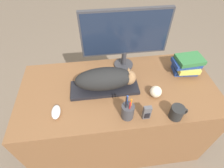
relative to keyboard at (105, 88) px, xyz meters
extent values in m
cube|color=brown|center=(0.10, 0.00, -0.36)|extent=(1.36, 0.64, 0.70)
cube|color=black|center=(0.00, 0.00, 0.00)|extent=(0.46, 0.16, 0.02)
ellipsoid|color=black|center=(0.00, 0.00, 0.09)|extent=(0.38, 0.16, 0.15)
sphere|color=olive|center=(0.16, 0.00, 0.08)|extent=(0.10, 0.10, 0.10)
cone|color=olive|center=(0.16, -0.02, 0.12)|extent=(0.03, 0.03, 0.04)
cone|color=olive|center=(0.16, 0.02, 0.12)|extent=(0.03, 0.03, 0.04)
cylinder|color=#333338|center=(0.17, 0.23, 0.00)|extent=(0.15, 0.15, 0.02)
cylinder|color=#333338|center=(0.17, 0.23, 0.06)|extent=(0.04, 0.04, 0.12)
cube|color=#333338|center=(0.17, 0.23, 0.27)|extent=(0.60, 0.03, 0.33)
cube|color=#192338|center=(0.17, 0.22, 0.27)|extent=(0.58, 0.01, 0.30)
ellipsoid|color=silver|center=(-0.31, -0.16, 0.01)|extent=(0.05, 0.10, 0.04)
cylinder|color=black|center=(0.40, -0.27, 0.03)|extent=(0.08, 0.08, 0.09)
torus|color=black|center=(0.44, -0.27, 0.03)|extent=(0.06, 0.01, 0.06)
cylinder|color=#38383D|center=(0.11, -0.23, 0.04)|extent=(0.07, 0.07, 0.10)
cylinder|color=orange|center=(0.13, -0.23, 0.08)|extent=(0.01, 0.01, 0.11)
cylinder|color=#1E47B2|center=(0.11, -0.22, 0.09)|extent=(0.01, 0.01, 0.13)
cylinder|color=black|center=(0.10, -0.24, 0.10)|extent=(0.01, 0.01, 0.15)
cylinder|color=#B21E1E|center=(0.12, -0.25, 0.08)|extent=(0.01, 0.01, 0.11)
sphere|color=beige|center=(0.32, -0.10, 0.03)|extent=(0.08, 0.08, 0.08)
cube|color=#4C4C51|center=(0.22, -0.26, 0.04)|extent=(0.05, 0.02, 0.10)
cube|color=black|center=(0.22, -0.27, 0.02)|extent=(0.03, 0.00, 0.04)
cube|color=navy|center=(0.61, 0.10, 0.01)|extent=(0.18, 0.13, 0.04)
cube|color=#CCC14C|center=(0.62, 0.09, 0.04)|extent=(0.16, 0.16, 0.04)
cube|color=navy|center=(0.61, 0.10, 0.08)|extent=(0.19, 0.12, 0.03)
cube|color=#2D6B38|center=(0.62, 0.10, 0.11)|extent=(0.19, 0.14, 0.03)
camera|label=1|loc=(-0.05, -0.80, 0.89)|focal=28.00mm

